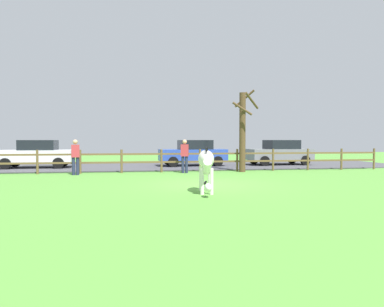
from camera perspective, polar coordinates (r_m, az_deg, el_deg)
name	(u,v)px	position (r m, az deg, el deg)	size (l,w,h in m)	color
ground_plane	(206,184)	(13.15, 2.19, -4.90)	(60.00, 60.00, 0.00)	#549338
parking_asphalt	(176,165)	(22.30, -2.58, -1.92)	(28.00, 7.40, 0.05)	#47474C
paddock_fence	(181,159)	(17.97, -1.78, -0.88)	(21.60, 0.11, 1.15)	brown
bare_tree	(243,129)	(18.24, 8.10, 3.83)	(1.46, 1.56, 4.20)	#513A23
zebra	(206,163)	(10.89, 2.28, -1.49)	(0.65, 1.93, 1.41)	white
crow_on_grass	(204,183)	(12.45, 1.92, -4.72)	(0.21, 0.10, 0.20)	black
parked_car_grey	(280,152)	(23.28, 13.79, 0.21)	(4.08, 2.05, 1.56)	slate
parked_car_blue	(193,153)	(21.75, 0.18, 0.14)	(4.11, 2.11, 1.56)	#2D4CAD
parked_car_white	(37,154)	(21.92, -23.55, -0.03)	(4.03, 1.94, 1.56)	white
visitor_left_of_tree	(75,155)	(17.29, -18.09, -0.29)	(0.39, 0.27, 1.64)	#232847
visitor_right_of_tree	(185,155)	(17.43, -1.17, -0.16)	(0.41, 0.31, 1.64)	#232847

